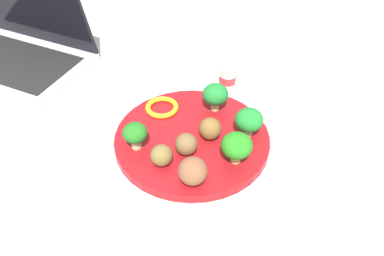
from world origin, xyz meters
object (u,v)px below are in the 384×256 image
(broccoli_floret_front_left, at_px, (135,134))
(meatball_near_rim, at_px, (162,155))
(plate, at_px, (192,140))
(laptop, at_px, (17,47))
(broccoli_floret_back_right, at_px, (249,120))
(meatball_back_left, at_px, (193,171))
(broccoli_floret_mid_left, at_px, (215,95))
(knife, at_px, (106,250))
(broccoli_floret_far_rim, at_px, (237,146))
(meatball_front_left, at_px, (186,144))
(pepper_ring_far_rim, at_px, (162,107))
(meatball_mid_right, at_px, (210,129))
(napkin, at_px, (120,252))
(yogurt_bottle, at_px, (228,77))

(broccoli_floret_front_left, xyz_separation_m, meatball_near_rim, (0.02, 0.06, -0.01))
(plate, relative_size, laptop, 0.86)
(broccoli_floret_back_right, relative_size, meatball_back_left, 1.14)
(plate, relative_size, meatball_near_rim, 7.49)
(broccoli_floret_mid_left, height_order, knife, broccoli_floret_mid_left)
(broccoli_floret_back_right, height_order, knife, broccoli_floret_back_right)
(broccoli_floret_mid_left, bearing_deg, broccoli_floret_far_rim, 35.65)
(broccoli_floret_front_left, xyz_separation_m, knife, (0.19, 0.06, -0.04))
(meatball_front_left, distance_m, pepper_ring_far_rim, 0.13)
(meatball_near_rim, height_order, pepper_ring_far_rim, meatball_near_rim)
(meatball_mid_right, bearing_deg, napkin, -6.63)
(meatball_near_rim, relative_size, knife, 0.26)
(meatball_mid_right, bearing_deg, meatball_back_left, 7.46)
(broccoli_floret_back_right, distance_m, knife, 0.33)
(meatball_mid_right, xyz_separation_m, napkin, (0.26, -0.03, -0.03))
(broccoli_floret_back_right, bearing_deg, yogurt_bottle, -147.41)
(plate, bearing_deg, meatball_mid_right, 110.72)
(meatball_mid_right, relative_size, laptop, 0.12)
(broccoli_floret_front_left, distance_m, laptop, 0.42)
(laptop, bearing_deg, yogurt_bottle, 101.11)
(meatball_front_left, distance_m, meatball_mid_right, 0.06)
(broccoli_floret_front_left, relative_size, knife, 0.35)
(broccoli_floret_front_left, distance_m, broccoli_floret_mid_left, 0.18)
(laptop, bearing_deg, plate, 79.08)
(broccoli_floret_far_rim, distance_m, meatball_near_rim, 0.13)
(broccoli_floret_back_right, height_order, meatball_near_rim, broccoli_floret_back_right)
(meatball_back_left, xyz_separation_m, napkin, (0.15, -0.04, -0.04))
(broccoli_floret_front_left, xyz_separation_m, pepper_ring_far_rim, (-0.11, -0.01, -0.03))
(knife, bearing_deg, broccoli_floret_far_rim, 154.53)
(broccoli_floret_mid_left, relative_size, napkin, 0.32)
(plate, xyz_separation_m, broccoli_floret_mid_left, (-0.09, 0.01, 0.04))
(meatball_mid_right, bearing_deg, meatball_front_left, -23.00)
(meatball_back_left, bearing_deg, plate, -155.57)
(meatball_back_left, bearing_deg, meatball_front_left, -146.78)
(plate, relative_size, yogurt_bottle, 4.18)
(napkin, distance_m, yogurt_bottle, 0.44)
(broccoli_floret_back_right, distance_m, napkin, 0.31)
(meatball_front_left, relative_size, meatball_back_left, 0.82)
(meatball_near_rim, xyz_separation_m, napkin, (0.17, 0.02, -0.03))
(meatball_mid_right, bearing_deg, meatball_near_rim, -27.64)
(meatball_front_left, bearing_deg, laptop, -105.46)
(broccoli_floret_far_rim, relative_size, broccoli_floret_back_right, 1.05)
(knife, bearing_deg, broccoli_floret_front_left, -163.12)
(pepper_ring_far_rim, relative_size, napkin, 0.38)
(napkin, bearing_deg, meatball_front_left, 177.81)
(meatball_back_left, relative_size, yogurt_bottle, 0.71)
(meatball_mid_right, bearing_deg, pepper_ring_far_rim, -107.64)
(napkin, bearing_deg, broccoli_floret_far_rim, 157.63)
(broccoli_floret_mid_left, distance_m, napkin, 0.34)
(yogurt_bottle, xyz_separation_m, laptop, (0.09, -0.47, 0.01))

